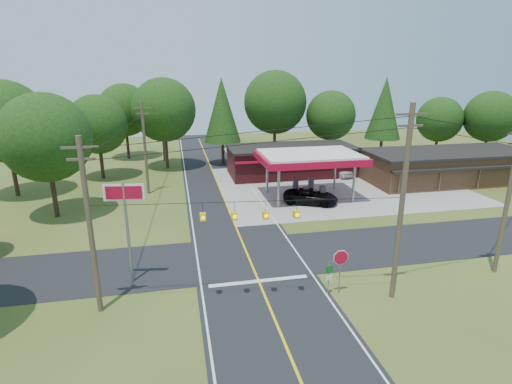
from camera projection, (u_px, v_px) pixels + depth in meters
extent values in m
plane|color=#3D501C|center=(248.00, 257.00, 29.23)|extent=(120.00, 120.00, 0.00)
cube|color=black|center=(248.00, 257.00, 29.23)|extent=(8.00, 120.00, 0.02)
cube|color=black|center=(248.00, 257.00, 29.23)|extent=(70.00, 7.00, 0.02)
cube|color=yellow|center=(248.00, 257.00, 29.22)|extent=(0.15, 110.00, 0.00)
cylinder|color=gray|center=(279.00, 187.00, 39.43)|extent=(0.28, 0.28, 4.20)
cylinder|color=gray|center=(267.00, 175.00, 44.12)|extent=(0.28, 0.28, 4.20)
cylinder|color=gray|center=(354.00, 183.00, 40.97)|extent=(0.28, 0.28, 4.20)
cylinder|color=gray|center=(335.00, 171.00, 45.66)|extent=(0.28, 0.28, 4.20)
cube|color=#AD0927|center=(310.00, 158.00, 41.89)|extent=(10.60, 7.40, 0.70)
cube|color=white|center=(310.00, 154.00, 41.77)|extent=(10.00, 7.00, 0.25)
cube|color=#9E9B93|center=(314.00, 201.00, 41.43)|extent=(3.20, 0.90, 0.22)
cube|color=#3F3F44|center=(306.00, 194.00, 41.02)|extent=(0.55, 0.45, 1.50)
cube|color=#3F3F44|center=(322.00, 193.00, 41.36)|extent=(0.55, 0.45, 1.50)
cube|color=#9E9B93|center=(303.00, 191.00, 44.80)|extent=(3.20, 0.90, 0.22)
cube|color=#3F3F44|center=(296.00, 185.00, 44.39)|extent=(0.55, 0.45, 1.50)
cube|color=#3F3F44|center=(311.00, 184.00, 44.74)|extent=(0.55, 0.45, 1.50)
cube|color=maroon|center=(291.00, 161.00, 52.21)|extent=(16.00, 7.00, 3.50)
cube|color=black|center=(292.00, 147.00, 51.66)|extent=(16.40, 7.40, 0.30)
cube|color=#AD0927|center=(300.00, 160.00, 48.56)|extent=(16.00, 0.50, 0.25)
cube|color=#3E2619|center=(448.00, 167.00, 49.11)|extent=(20.00, 8.00, 3.50)
cube|color=black|center=(450.00, 152.00, 48.56)|extent=(20.40, 8.40, 0.30)
cube|color=black|center=(473.00, 168.00, 44.93)|extent=(20.00, 0.70, 0.25)
cylinder|color=#473828|center=(402.00, 207.00, 22.45)|extent=(0.30, 0.30, 11.50)
cube|color=#473828|center=(412.00, 114.00, 20.95)|extent=(1.80, 0.12, 0.12)
cube|color=#473828|center=(411.00, 126.00, 21.13)|extent=(1.40, 0.12, 0.12)
cylinder|color=#473828|center=(90.00, 229.00, 21.27)|extent=(0.30, 0.30, 10.00)
cube|color=#473828|center=(80.00, 147.00, 19.99)|extent=(1.80, 0.12, 0.12)
cube|color=#473828|center=(81.00, 159.00, 20.16)|extent=(1.40, 0.12, 0.12)
cylinder|color=#473828|center=(145.00, 149.00, 43.12)|extent=(0.30, 0.30, 10.00)
cube|color=#473828|center=(142.00, 108.00, 41.84)|extent=(1.80, 0.12, 0.12)
cube|color=#473828|center=(142.00, 113.00, 42.02)|extent=(1.40, 0.12, 0.12)
cylinder|color=#473828|center=(507.00, 202.00, 25.71)|extent=(0.30, 0.30, 10.00)
cylinder|color=#473828|center=(162.00, 130.00, 59.42)|extent=(0.30, 0.30, 9.50)
cube|color=#C4D20B|center=(203.00, 217.00, 21.61)|extent=(0.32, 0.32, 0.42)
cube|color=#C4D20B|center=(234.00, 216.00, 21.75)|extent=(0.32, 0.32, 0.42)
cube|color=#C4D20B|center=(266.00, 215.00, 21.89)|extent=(0.32, 0.32, 0.42)
cube|color=#C4D20B|center=(296.00, 214.00, 22.03)|extent=(0.32, 0.32, 0.42)
cylinder|color=#332316|center=(102.00, 163.00, 50.34)|extent=(0.44, 0.44, 3.96)
sphere|color=black|center=(97.00, 124.00, 48.93)|extent=(7.26, 7.26, 7.26)
cylinder|color=#332316|center=(167.00, 152.00, 55.52)|extent=(0.44, 0.44, 4.68)
sphere|color=black|center=(164.00, 110.00, 53.87)|extent=(8.58, 8.58, 8.58)
cylinder|color=#332316|center=(223.00, 149.00, 58.05)|extent=(0.44, 0.44, 4.32)
cone|color=black|center=(222.00, 110.00, 56.42)|extent=(5.28, 5.28, 9.00)
cylinder|color=#332316|center=(275.00, 144.00, 60.43)|extent=(0.44, 0.44, 5.04)
sphere|color=black|center=(275.00, 102.00, 58.64)|extent=(9.24, 9.24, 9.24)
cylinder|color=#332316|center=(329.00, 148.00, 60.25)|extent=(0.44, 0.44, 3.96)
sphere|color=black|center=(331.00, 115.00, 58.84)|extent=(7.26, 7.26, 7.26)
cylinder|color=#332316|center=(381.00, 146.00, 60.80)|extent=(0.44, 0.44, 4.32)
cone|color=black|center=(384.00, 108.00, 59.16)|extent=(5.28, 5.28, 9.00)
cylinder|color=#332316|center=(436.00, 149.00, 60.57)|extent=(0.44, 0.44, 3.60)
sphere|color=black|center=(440.00, 119.00, 59.29)|extent=(6.60, 6.60, 6.60)
cylinder|color=#332316|center=(485.00, 150.00, 58.86)|extent=(0.44, 0.44, 3.96)
sphere|color=black|center=(490.00, 117.00, 57.45)|extent=(7.26, 7.26, 7.26)
cylinder|color=#332316|center=(54.00, 195.00, 36.78)|extent=(0.44, 0.44, 4.32)
sphere|color=black|center=(45.00, 138.00, 35.25)|extent=(7.92, 7.92, 7.92)
cylinder|color=#332316|center=(14.00, 175.00, 43.07)|extent=(0.44, 0.44, 4.68)
sphere|color=black|center=(5.00, 122.00, 41.41)|extent=(8.58, 8.58, 8.58)
cylinder|color=#332316|center=(128.00, 145.00, 61.92)|extent=(0.44, 0.44, 4.32)
sphere|color=black|center=(124.00, 110.00, 60.39)|extent=(7.92, 7.92, 7.92)
imported|color=black|center=(310.00, 197.00, 40.85)|extent=(7.33, 7.33, 1.53)
imported|color=silver|center=(338.00, 170.00, 51.72)|extent=(5.74, 5.74, 1.58)
cylinder|color=gray|center=(128.00, 234.00, 24.85)|extent=(0.18, 0.18, 6.68)
cube|color=white|center=(124.00, 192.00, 24.06)|extent=(2.47, 0.44, 1.05)
cube|color=#AD0927|center=(124.00, 193.00, 24.02)|extent=(2.17, 0.37, 0.81)
cylinder|color=gray|center=(340.00, 273.00, 24.08)|extent=(0.07, 0.07, 2.72)
cylinder|color=gray|center=(329.00, 278.00, 24.01)|extent=(0.06, 0.06, 2.24)
cube|color=#0C591E|center=(329.00, 269.00, 23.80)|extent=(0.46, 0.11, 0.46)
cube|color=white|center=(329.00, 278.00, 23.96)|extent=(0.46, 0.11, 0.31)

